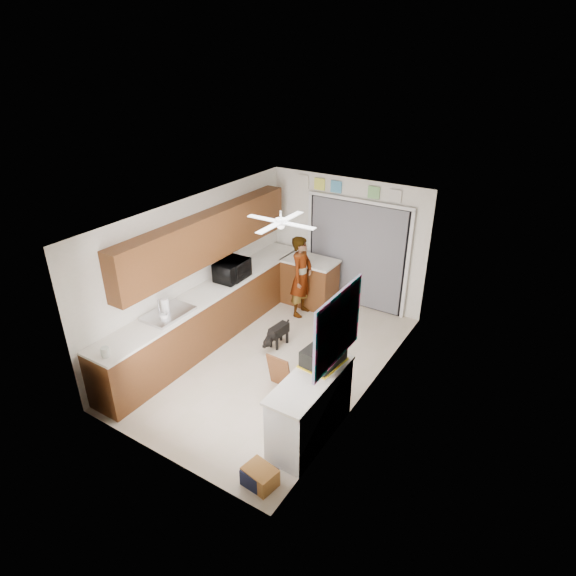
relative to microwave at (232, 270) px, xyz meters
The scene contains 40 objects.
floor 1.75m from the microwave, 23.18° to the right, with size 5.00×5.00×0.00m, color beige.
ceiling 1.94m from the microwave, 23.18° to the right, with size 5.00×5.00×0.00m, color white.
wall_back 2.33m from the microwave, 57.70° to the left, with size 3.20×3.20×0.00m, color white.
wall_front 3.28m from the microwave, 67.70° to the right, with size 3.20×3.20×0.00m, color white.
wall_left 0.66m from the microwave, 123.79° to the right, with size 5.00×5.00×0.00m, color white.
wall_right 2.90m from the microwave, 10.61° to the right, with size 5.00×5.00×0.00m, color white.
left_base_cabinets 0.85m from the microwave, 96.04° to the right, with size 0.60×4.80×0.90m, color #5B3015.
left_countertop 0.57m from the microwave, 94.97° to the right, with size 0.62×4.80×0.04m, color white.
upper_cabinets 0.79m from the microwave, 120.56° to the right, with size 0.32×4.00×0.80m, color #5B3015.
sink_basin 1.54m from the microwave, 91.73° to the right, with size 0.50×0.76×0.06m, color silver.
faucet 1.55m from the microwave, 98.77° to the right, with size 0.03×0.03×0.22m, color silver.
peninsula_base 1.77m from the microwave, 63.13° to the left, with size 1.00×0.60×0.90m, color #5B3015.
peninsula_top 1.66m from the microwave, 63.13° to the left, with size 1.04×0.64×0.04m, color white.
back_opening_recess 2.45m from the microwave, 52.37° to the left, with size 2.00×0.06×2.10m, color black.
curtain_panel 2.42m from the microwave, 51.79° to the left, with size 1.90×0.03×2.05m, color gray.
door_trim_left 1.97m from the microwave, 76.05° to the left, with size 0.06×0.04×2.10m, color white.
door_trim_right 3.16m from the microwave, 37.19° to the left, with size 0.06×0.04×2.10m, color white.
door_trim_head 2.62m from the microwave, 51.94° to the left, with size 2.10×0.04×0.06m, color white.
header_frame_0 2.36m from the microwave, 71.62° to the left, with size 0.22×0.02×0.22m, color #EEF752.
header_frame_1 2.48m from the microwave, 62.85° to the left, with size 0.22×0.02×0.22m, color #4D9FCD.
header_frame_3 2.86m from the microwave, 48.01° to the left, with size 0.22×0.02×0.22m, color #7BBE6C.
header_frame_4 3.12m from the microwave, 42.11° to the left, with size 0.22×0.02×0.22m, color silver.
route66_sign 2.29m from the microwave, 81.38° to the left, with size 0.22×0.02×0.26m, color silver.
right_counter_base 3.19m from the microwave, 33.74° to the right, with size 0.50×1.40×0.90m, color white.
right_counter_top 3.12m from the microwave, 33.85° to the right, with size 0.54×1.44×0.04m, color white.
abstract_painting 3.26m from the microwave, 28.49° to the right, with size 0.03×1.15×0.95m, color #FA5CB5.
ceiling_fan 1.77m from the microwave, 14.97° to the right, with size 1.14×1.14×0.24m, color white.
microwave is the anchor object (origin of this frame).
cup 1.68m from the microwave, 89.47° to the right, with size 0.12×0.12×0.10m, color white.
jar_a 2.78m from the microwave, 88.88° to the right, with size 0.10×0.10×0.14m, color silver.
jar_b 2.79m from the microwave, 89.87° to the right, with size 0.07×0.07×0.10m, color silver.
paper_towel_roll 1.52m from the microwave, 94.19° to the right, with size 0.12×0.12×0.25m, color white.
suitcase 2.91m from the microwave, 28.14° to the right, with size 0.40×0.54×0.23m, color black.
suitcase_rim 2.91m from the microwave, 28.14° to the right, with size 0.44×0.58×0.02m, color yellow.
suitcase_lid 2.79m from the microwave, 22.87° to the right, with size 0.42×0.03×0.50m, color black.
cardboard_box 3.83m from the microwave, 47.62° to the right, with size 0.38×0.29×0.24m, color #9E6D31.
navy_crate 3.83m from the microwave, 47.73° to the right, with size 0.36×0.30×0.22m, color black.
cabinet_door_panel 2.19m from the microwave, 32.99° to the right, with size 0.39×0.03×0.58m, color #5B3015.
man 1.34m from the microwave, 51.23° to the left, with size 0.57×0.38×1.57m, color white.
dog 1.40m from the microwave, ahead, with size 0.24×0.55×0.43m, color black.
Camera 1 is at (3.67, -5.44, 4.63)m, focal length 30.00 mm.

